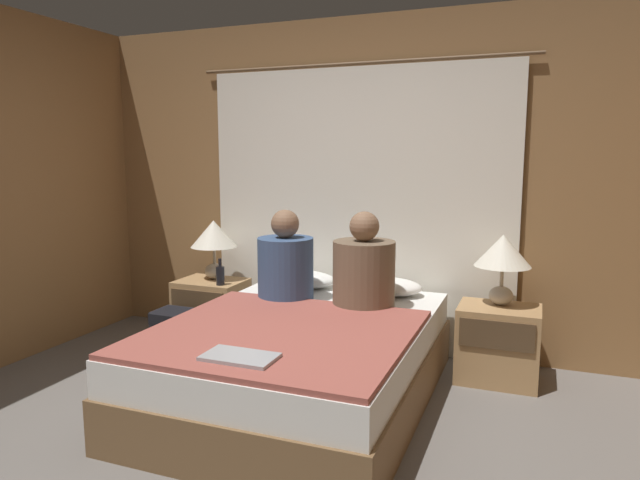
{
  "coord_description": "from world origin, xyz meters",
  "views": [
    {
      "loc": [
        1.3,
        -2.12,
        1.5
      ],
      "look_at": [
        0.0,
        1.25,
        0.95
      ],
      "focal_mm": 32.0,
      "sensor_mm": 36.0,
      "label": 1
    }
  ],
  "objects_px": {
    "lamp_left": "(214,237)",
    "laptop_on_bed": "(240,357)",
    "pillow_right": "(388,286)",
    "pillow_left": "(304,279)",
    "person_left_in_bed": "(286,264)",
    "lamp_right": "(503,255)",
    "backpack_on_floor": "(177,331)",
    "beer_bottle_on_left_stand": "(220,275)",
    "nightstand_left": "(212,311)",
    "nightstand_right": "(498,344)",
    "person_right_in_bed": "(364,270)",
    "bed": "(302,361)"
  },
  "relations": [
    {
      "from": "pillow_left",
      "to": "person_right_in_bed",
      "type": "height_order",
      "value": "person_right_in_bed"
    },
    {
      "from": "laptop_on_bed",
      "to": "backpack_on_floor",
      "type": "distance_m",
      "value": 1.63
    },
    {
      "from": "nightstand_left",
      "to": "person_left_in_bed",
      "type": "height_order",
      "value": "person_left_in_bed"
    },
    {
      "from": "nightstand_left",
      "to": "pillow_left",
      "type": "xyz_separation_m",
      "value": [
        0.77,
        0.08,
        0.3
      ]
    },
    {
      "from": "lamp_left",
      "to": "nightstand_left",
      "type": "bearing_deg",
      "value": -90.0
    },
    {
      "from": "pillow_left",
      "to": "nightstand_right",
      "type": "bearing_deg",
      "value": -3.29
    },
    {
      "from": "lamp_right",
      "to": "backpack_on_floor",
      "type": "relative_size",
      "value": 1.32
    },
    {
      "from": "nightstand_left",
      "to": "laptop_on_bed",
      "type": "xyz_separation_m",
      "value": [
        1.1,
        -1.51,
        0.28
      ]
    },
    {
      "from": "beer_bottle_on_left_stand",
      "to": "person_right_in_bed",
      "type": "bearing_deg",
      "value": -9.23
    },
    {
      "from": "lamp_right",
      "to": "pillow_right",
      "type": "bearing_deg",
      "value": 178.72
    },
    {
      "from": "beer_bottle_on_left_stand",
      "to": "pillow_left",
      "type": "bearing_deg",
      "value": 17.18
    },
    {
      "from": "bed",
      "to": "lamp_left",
      "type": "bearing_deg",
      "value": 143.87
    },
    {
      "from": "person_left_in_bed",
      "to": "beer_bottle_on_left_stand",
      "type": "relative_size",
      "value": 3.05
    },
    {
      "from": "lamp_right",
      "to": "pillow_right",
      "type": "xyz_separation_m",
      "value": [
        -0.77,
        0.02,
        -0.28
      ]
    },
    {
      "from": "beer_bottle_on_left_stand",
      "to": "laptop_on_bed",
      "type": "xyz_separation_m",
      "value": [
        0.95,
        -1.4,
        -0.04
      ]
    },
    {
      "from": "bed",
      "to": "nightstand_left",
      "type": "distance_m",
      "value": 1.32
    },
    {
      "from": "nightstand_right",
      "to": "lamp_right",
      "type": "xyz_separation_m",
      "value": [
        -0.0,
        0.06,
        0.59
      ]
    },
    {
      "from": "backpack_on_floor",
      "to": "person_right_in_bed",
      "type": "bearing_deg",
      "value": 3.94
    },
    {
      "from": "person_left_in_bed",
      "to": "backpack_on_floor",
      "type": "distance_m",
      "value": 1.0
    },
    {
      "from": "nightstand_left",
      "to": "nightstand_right",
      "type": "bearing_deg",
      "value": 0.0
    },
    {
      "from": "lamp_left",
      "to": "person_right_in_bed",
      "type": "xyz_separation_m",
      "value": [
        1.35,
        -0.37,
        -0.09
      ]
    },
    {
      "from": "pillow_left",
      "to": "pillow_right",
      "type": "relative_size",
      "value": 1.0
    },
    {
      "from": "lamp_left",
      "to": "beer_bottle_on_left_stand",
      "type": "distance_m",
      "value": 0.35
    },
    {
      "from": "pillow_right",
      "to": "backpack_on_floor",
      "type": "xyz_separation_m",
      "value": [
        -1.47,
        -0.48,
        -0.36
      ]
    },
    {
      "from": "pillow_left",
      "to": "pillow_right",
      "type": "bearing_deg",
      "value": 0.0
    },
    {
      "from": "lamp_left",
      "to": "laptop_on_bed",
      "type": "distance_m",
      "value": 1.94
    },
    {
      "from": "beer_bottle_on_left_stand",
      "to": "backpack_on_floor",
      "type": "xyz_separation_m",
      "value": [
        -0.2,
        -0.29,
        -0.38
      ]
    },
    {
      "from": "person_left_in_bed",
      "to": "person_right_in_bed",
      "type": "xyz_separation_m",
      "value": [
        0.56,
        0.0,
        0.0
      ]
    },
    {
      "from": "nightstand_right",
      "to": "lamp_right",
      "type": "relative_size",
      "value": 1.11
    },
    {
      "from": "laptop_on_bed",
      "to": "backpack_on_floor",
      "type": "xyz_separation_m",
      "value": [
        -1.15,
        1.11,
        -0.33
      ]
    },
    {
      "from": "bed",
      "to": "beer_bottle_on_left_stand",
      "type": "xyz_separation_m",
      "value": [
        -0.94,
        0.63,
        0.34
      ]
    },
    {
      "from": "beer_bottle_on_left_stand",
      "to": "backpack_on_floor",
      "type": "relative_size",
      "value": 0.57
    },
    {
      "from": "lamp_left",
      "to": "backpack_on_floor",
      "type": "relative_size",
      "value": 1.32
    },
    {
      "from": "laptop_on_bed",
      "to": "person_right_in_bed",
      "type": "bearing_deg",
      "value": 78.3
    },
    {
      "from": "nightstand_left",
      "to": "lamp_left",
      "type": "xyz_separation_m",
      "value": [
        0.0,
        0.06,
        0.59
      ]
    },
    {
      "from": "person_right_in_bed",
      "to": "person_left_in_bed",
      "type": "bearing_deg",
      "value": 180.0
    },
    {
      "from": "lamp_right",
      "to": "pillow_right",
      "type": "distance_m",
      "value": 0.82
    },
    {
      "from": "person_left_in_bed",
      "to": "laptop_on_bed",
      "type": "bearing_deg",
      "value": -75.54
    },
    {
      "from": "nightstand_left",
      "to": "beer_bottle_on_left_stand",
      "type": "relative_size",
      "value": 2.54
    },
    {
      "from": "laptop_on_bed",
      "to": "person_left_in_bed",
      "type": "bearing_deg",
      "value": 104.46
    },
    {
      "from": "pillow_right",
      "to": "pillow_left",
      "type": "bearing_deg",
      "value": 180.0
    },
    {
      "from": "pillow_left",
      "to": "pillow_right",
      "type": "distance_m",
      "value": 0.65
    },
    {
      "from": "nightstand_right",
      "to": "laptop_on_bed",
      "type": "bearing_deg",
      "value": -125.78
    },
    {
      "from": "nightstand_right",
      "to": "person_left_in_bed",
      "type": "relative_size",
      "value": 0.83
    },
    {
      "from": "person_left_in_bed",
      "to": "lamp_right",
      "type": "bearing_deg",
      "value": 14.74
    },
    {
      "from": "lamp_right",
      "to": "person_right_in_bed",
      "type": "distance_m",
      "value": 0.92
    },
    {
      "from": "beer_bottle_on_left_stand",
      "to": "nightstand_left",
      "type": "bearing_deg",
      "value": 144.97
    },
    {
      "from": "nightstand_right",
      "to": "backpack_on_floor",
      "type": "height_order",
      "value": "nightstand_right"
    },
    {
      "from": "nightstand_right",
      "to": "pillow_left",
      "type": "xyz_separation_m",
      "value": [
        -1.42,
        0.08,
        0.3
      ]
    },
    {
      "from": "pillow_left",
      "to": "lamp_right",
      "type": "bearing_deg",
      "value": -0.69
    }
  ]
}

